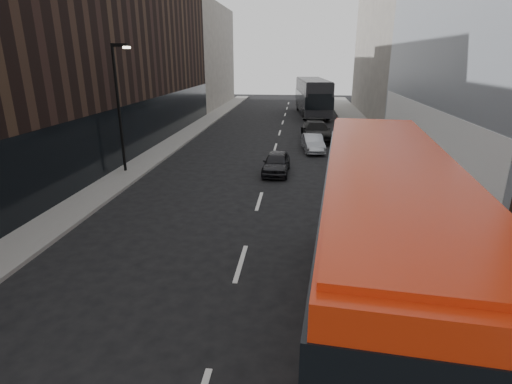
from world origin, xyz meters
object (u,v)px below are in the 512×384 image
(grey_bus, at_px, (312,96))
(car_c, at_px, (316,131))
(car_a, at_px, (276,163))
(car_b, at_px, (313,143))
(street_lamp, at_px, (119,100))
(red_bus, at_px, (381,243))

(grey_bus, bearing_deg, car_c, -95.34)
(grey_bus, relative_size, car_a, 3.48)
(car_a, height_order, car_b, car_a)
(grey_bus, bearing_deg, street_lamp, -118.81)
(street_lamp, height_order, red_bus, street_lamp)
(street_lamp, bearing_deg, car_b, 31.99)
(car_a, relative_size, car_b, 0.99)
(red_bus, height_order, grey_bus, red_bus)
(car_a, bearing_deg, car_c, 77.41)
(street_lamp, distance_m, grey_bus, 28.48)
(red_bus, relative_size, grey_bus, 0.89)
(car_c, bearing_deg, car_b, -100.07)
(car_b, bearing_deg, grey_bus, 81.42)
(street_lamp, distance_m, red_bus, 17.86)
(street_lamp, height_order, car_b, street_lamp)
(grey_bus, xyz_separation_m, car_b, (-0.36, -19.20, -1.56))
(street_lamp, relative_size, car_a, 1.91)
(street_lamp, relative_size, red_bus, 0.62)
(red_bus, height_order, car_c, red_bus)
(car_a, relative_size, car_c, 0.69)
(street_lamp, height_order, car_c, street_lamp)
(red_bus, relative_size, car_c, 2.15)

